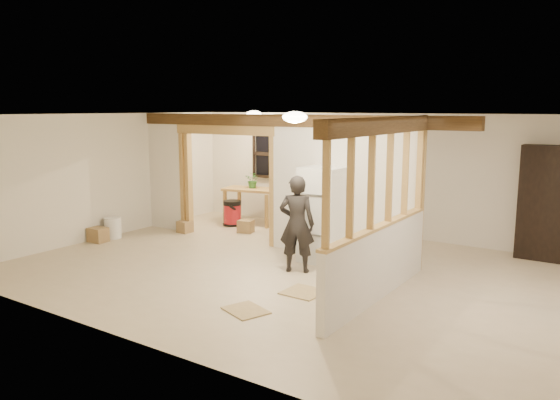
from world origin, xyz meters
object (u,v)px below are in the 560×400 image
Objects in this scene: work_table at (252,206)px; shop_vac at (232,213)px; refrigerator at (322,215)px; woman at (297,224)px; bookshelf at (550,204)px.

shop_vac is at bearing -127.71° from work_table.
woman is (-0.03, -0.77, -0.03)m from refrigerator.
work_table reaches higher than shop_vac.
work_table is 6.11m from bookshelf.
refrigerator is 2.84× the size of shop_vac.
bookshelf is (3.21, 2.20, 0.18)m from refrigerator.
bookshelf is (6.29, 0.81, 0.71)m from shop_vac.
work_table is 0.52m from shop_vac.
woman is 2.74× the size of shop_vac.
shop_vac is (-0.22, -0.45, -0.12)m from work_table.
bookshelf is at bearing -159.43° from woman.
bookshelf is (6.07, 0.36, 0.59)m from work_table.
bookshelf reaches higher than work_table.
bookshelf reaches higher than shop_vac.
work_table is (-2.83, 2.61, -0.38)m from woman.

